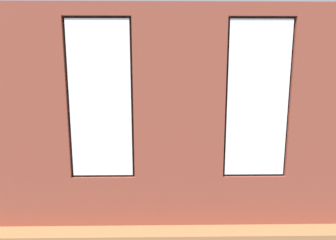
% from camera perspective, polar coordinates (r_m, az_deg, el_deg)
% --- Properties ---
extents(ground_plane, '(6.95, 5.82, 0.10)m').
position_cam_1_polar(ground_plane, '(6.97, 0.93, -9.03)').
color(ground_plane, '#99663D').
extents(brick_wall_with_windows, '(6.35, 0.30, 3.06)m').
position_cam_1_polar(brick_wall_with_windows, '(4.12, 2.10, -0.57)').
color(brick_wall_with_windows, brown).
rests_on(brick_wall_with_windows, ground_plane).
extents(white_wall_right, '(0.10, 4.82, 3.06)m').
position_cam_1_polar(white_wall_right, '(7.05, -25.35, 3.38)').
color(white_wall_right, white).
rests_on(white_wall_right, ground_plane).
extents(couch_by_window, '(1.84, 0.87, 0.80)m').
position_cam_1_polar(couch_by_window, '(5.10, -6.50, -12.02)').
color(couch_by_window, black).
rests_on(couch_by_window, ground_plane).
extents(couch_left, '(0.88, 1.98, 0.80)m').
position_cam_1_polar(couch_left, '(6.82, 22.55, -6.95)').
color(couch_left, black).
rests_on(couch_left, ground_plane).
extents(coffee_table, '(1.50, 0.83, 0.40)m').
position_cam_1_polar(coffee_table, '(6.87, -2.36, -5.77)').
color(coffee_table, olive).
rests_on(coffee_table, ground_plane).
extents(cup_ceramic, '(0.07, 0.07, 0.09)m').
position_cam_1_polar(cup_ceramic, '(6.75, -6.23, -5.33)').
color(cup_ceramic, '#33567F').
rests_on(cup_ceramic, coffee_table).
extents(candle_jar, '(0.08, 0.08, 0.12)m').
position_cam_1_polar(candle_jar, '(6.95, -3.89, -4.71)').
color(candle_jar, '#B7333D').
rests_on(candle_jar, coffee_table).
extents(table_plant_small, '(0.12, 0.12, 0.20)m').
position_cam_1_polar(table_plant_small, '(6.97, 1.07, -4.23)').
color(table_plant_small, brown).
rests_on(table_plant_small, coffee_table).
extents(remote_gray, '(0.06, 0.17, 0.02)m').
position_cam_1_polar(remote_gray, '(6.85, -2.36, -5.31)').
color(remote_gray, '#59595B').
rests_on(remote_gray, coffee_table).
extents(remote_black, '(0.06, 0.17, 0.02)m').
position_cam_1_polar(remote_black, '(6.73, -1.42, -5.60)').
color(remote_black, black).
rests_on(remote_black, coffee_table).
extents(media_console, '(0.92, 0.42, 0.45)m').
position_cam_1_polar(media_console, '(6.90, -23.32, -7.70)').
color(media_console, black).
rests_on(media_console, ground_plane).
extents(tv_flatscreen, '(1.10, 0.20, 0.73)m').
position_cam_1_polar(tv_flatscreen, '(6.75, -23.67, -2.88)').
color(tv_flatscreen, black).
rests_on(tv_flatscreen, media_console).
extents(papasan_chair, '(1.05, 1.05, 0.68)m').
position_cam_1_polar(papasan_chair, '(8.36, -4.66, -2.32)').
color(papasan_chair, olive).
rests_on(papasan_chair, ground_plane).
extents(potted_plant_mid_room_small, '(0.42, 0.42, 0.77)m').
position_cam_1_polar(potted_plant_mid_room_small, '(7.80, 6.97, -2.63)').
color(potted_plant_mid_room_small, '#9E5638').
rests_on(potted_plant_mid_room_small, ground_plane).
extents(potted_plant_between_couches, '(0.92, 1.01, 1.19)m').
position_cam_1_polar(potted_plant_between_couches, '(5.10, 9.35, -8.50)').
color(potted_plant_between_couches, beige).
rests_on(potted_plant_between_couches, ground_plane).
extents(potted_plant_by_left_couch, '(0.37, 0.37, 0.54)m').
position_cam_1_polar(potted_plant_by_left_couch, '(7.97, 15.86, -3.85)').
color(potted_plant_by_left_couch, '#47423D').
rests_on(potted_plant_by_left_couch, ground_plane).
extents(potted_plant_beside_window_right, '(1.13, 0.97, 1.36)m').
position_cam_1_polar(potted_plant_beside_window_right, '(5.34, -26.17, -7.40)').
color(potted_plant_beside_window_right, '#47423D').
rests_on(potted_plant_beside_window_right, ground_plane).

